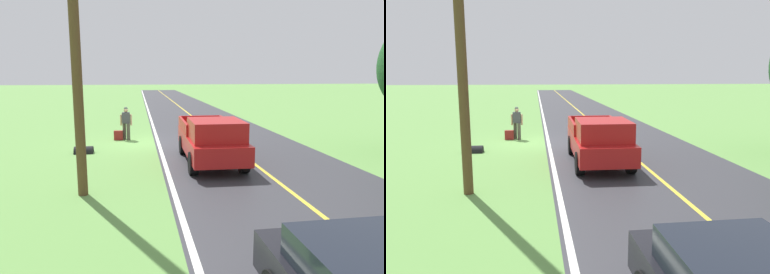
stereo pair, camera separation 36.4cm
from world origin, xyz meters
TOP-DOWN VIEW (x-y plane):
  - ground_plane at (0.00, 0.00)m, footprint 200.00×200.00m
  - road_surface at (-4.23, 0.00)m, footprint 7.23×120.00m
  - lane_edge_line at (-0.80, 0.00)m, footprint 0.16×117.60m
  - lane_centre_line at (-4.23, 0.00)m, footprint 0.14×117.60m
  - hitchhiker_walking at (0.82, -1.03)m, footprint 0.62×0.52m
  - suitcase_carried at (1.24, -0.96)m, footprint 0.46×0.21m
  - pickup_truck_passing at (-2.58, 4.77)m, footprint 2.18×5.44m
  - utility_pole_roadside at (1.82, 7.81)m, footprint 0.28×0.28m
  - drainage_culvert at (2.60, 2.06)m, footprint 0.80×0.60m

SIDE VIEW (x-z plane):
  - ground_plane at x=0.00m, z-range 0.00..0.00m
  - drainage_culvert at x=2.60m, z-range -0.30..0.30m
  - road_surface at x=-4.23m, z-range 0.00..0.00m
  - lane_edge_line at x=-0.80m, z-range 0.00..0.01m
  - lane_centre_line at x=-4.23m, z-range 0.00..0.01m
  - suitcase_carried at x=1.24m, z-range 0.00..0.50m
  - pickup_truck_passing at x=-2.58m, z-range 0.06..1.88m
  - hitchhiker_walking at x=0.82m, z-range 0.11..1.85m
  - utility_pole_roadside at x=1.82m, z-range 0.00..8.65m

